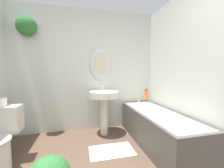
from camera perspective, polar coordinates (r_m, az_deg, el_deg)
The scene contains 7 objects.
wall_back at distance 2.82m, azimuth -11.83°, elevation 6.71°, with size 2.89×0.33×2.40m.
wall_right at distance 2.27m, azimuth 30.78°, elevation 5.08°, with size 0.06×2.46×2.40m.
pedestal_sink at distance 2.58m, azimuth -3.32°, elevation -7.07°, with size 0.55×0.55×0.91m.
bathtub at distance 2.44m, azimuth 18.37°, elevation -16.84°, with size 0.63×1.66×0.60m.
shampoo_bottle at distance 2.96m, azimuth 14.04°, elevation -4.34°, with size 0.07×0.07×0.22m.
bath_mat at distance 2.24m, azimuth -0.14°, elevation -26.13°, with size 0.65×0.39×0.02m.
toilet_paper_roll at distance 2.23m, azimuth -38.90°, elevation -5.97°, with size 0.11×0.11×0.10m.
Camera 1 is at (-0.16, -0.46, 1.16)m, focal length 22.00 mm.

